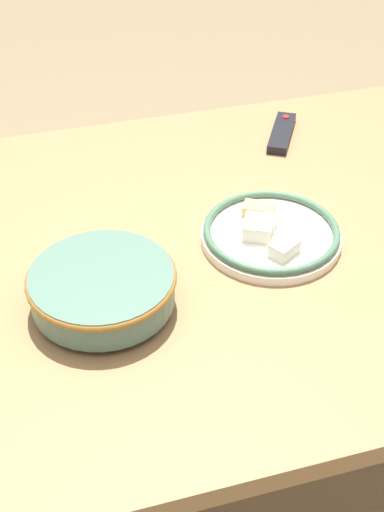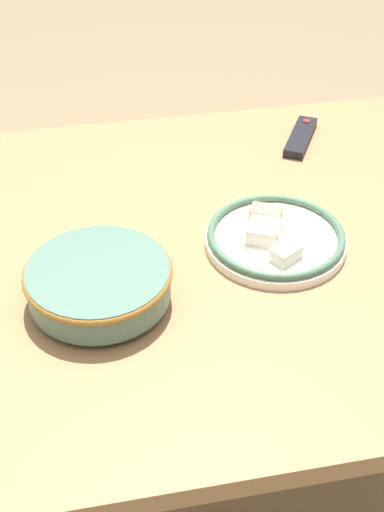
{
  "view_description": "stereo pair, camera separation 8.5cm",
  "coord_description": "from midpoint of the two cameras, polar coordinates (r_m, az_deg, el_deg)",
  "views": [
    {
      "loc": [
        -0.19,
        -1.02,
        1.61
      ],
      "look_at": [
        0.08,
        -0.08,
        0.82
      ],
      "focal_mm": 50.0,
      "sensor_mm": 36.0,
      "label": 1
    },
    {
      "loc": [
        -0.11,
        -1.04,
        1.61
      ],
      "look_at": [
        0.08,
        -0.08,
        0.82
      ],
      "focal_mm": 50.0,
      "sensor_mm": 36.0,
      "label": 2
    }
  ],
  "objects": [
    {
      "name": "tv_remote",
      "position": [
        1.7,
        5.75,
        9.74
      ],
      "size": [
        0.12,
        0.17,
        0.02
      ],
      "rotation": [
        0.0,
        0.0,
        5.76
      ],
      "color": "black",
      "rests_on": "dining_table"
    },
    {
      "name": "food_plate",
      "position": [
        1.35,
        4.52,
        1.75
      ],
      "size": [
        0.27,
        0.27,
        0.05
      ],
      "color": "silver",
      "rests_on": "dining_table"
    },
    {
      "name": "dining_table",
      "position": [
        1.38,
        -5.91,
        -2.33
      ],
      "size": [
        1.59,
        1.03,
        0.78
      ],
      "color": "olive",
      "rests_on": "ground_plane"
    },
    {
      "name": "noodle_bowl",
      "position": [
        1.21,
        -9.21,
        -2.53
      ],
      "size": [
        0.25,
        0.25,
        0.07
      ],
      "color": "#4C6B5B",
      "rests_on": "dining_table"
    },
    {
      "name": "ground_plane",
      "position": [
        1.92,
        -4.48,
        -18.36
      ],
      "size": [
        8.0,
        8.0,
        0.0
      ],
      "primitive_type": "plane",
      "color": "#7F6B4C"
    }
  ]
}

